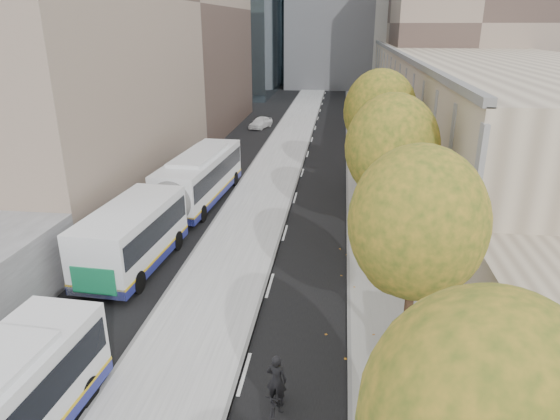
% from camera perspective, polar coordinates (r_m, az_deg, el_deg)
% --- Properties ---
extents(bus_platform, '(4.25, 150.00, 0.15)m').
position_cam_1_polar(bus_platform, '(38.25, -0.89, 4.08)').
color(bus_platform, '#A4A4A4').
rests_on(bus_platform, ground).
extents(sidewalk, '(4.75, 150.00, 0.08)m').
position_cam_1_polar(sidewalk, '(38.04, 11.16, 3.54)').
color(sidewalk, gray).
rests_on(sidewalk, ground).
extents(building_tan, '(18.00, 92.00, 8.00)m').
position_cam_1_polar(building_tan, '(67.24, 19.81, 13.46)').
color(building_tan, gray).
rests_on(building_tan, ground).
extents(building_midrise, '(24.00, 46.00, 25.00)m').
position_cam_1_polar(building_midrise, '(48.54, -23.85, 20.81)').
color(building_midrise, gray).
rests_on(building_midrise, ground).
extents(bus_shelter, '(1.90, 4.40, 2.53)m').
position_cam_1_polar(bus_shelter, '(15.72, 23.14, -14.97)').
color(bus_shelter, '#383A3F').
rests_on(bus_shelter, sidewalk).
extents(tree_c, '(4.20, 4.20, 7.28)m').
position_cam_1_polar(tree_c, '(15.60, 15.42, -1.45)').
color(tree_c, '#332513').
rests_on(tree_c, sidewalk).
extents(tree_d, '(4.40, 4.40, 7.60)m').
position_cam_1_polar(tree_d, '(24.08, 12.67, 7.00)').
color(tree_d, '#332513').
rests_on(tree_d, sidewalk).
extents(tree_e, '(4.60, 4.60, 7.92)m').
position_cam_1_polar(tree_e, '(32.85, 11.34, 11.00)').
color(tree_e, '#332513').
rests_on(tree_e, sidewalk).
extents(bus_far, '(3.77, 18.34, 3.04)m').
position_cam_1_polar(bus_far, '(28.93, -11.70, 1.46)').
color(bus_far, white).
rests_on(bus_far, ground).
extents(cyclist, '(0.70, 1.69, 2.11)m').
position_cam_1_polar(cyclist, '(15.48, -0.40, -20.26)').
color(cyclist, black).
rests_on(cyclist, ground).
extents(distant_car, '(2.52, 3.99, 1.26)m').
position_cam_1_polar(distant_car, '(56.17, -2.23, 9.97)').
color(distant_car, white).
rests_on(distant_car, ground).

